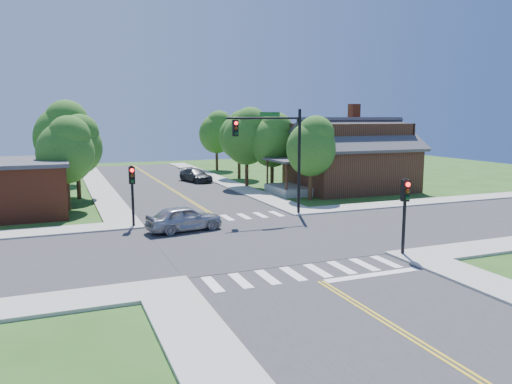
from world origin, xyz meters
name	(u,v)px	position (x,y,z in m)	size (l,w,h in m)	color
ground	(253,240)	(0.00, 0.00, 0.00)	(100.00, 100.00, 0.00)	#274A17
road_ns	(253,240)	(0.00, 0.00, 0.02)	(10.00, 90.00, 0.04)	#2D2D30
road_ew	(253,240)	(0.00, 0.00, 0.03)	(90.00, 10.00, 0.04)	#2D2D30
intersection_patch	(253,240)	(0.00, 0.00, 0.00)	(10.20, 10.20, 0.06)	#2D2D30
sidewalk_ne	(346,187)	(15.82, 15.82, 0.07)	(40.00, 40.00, 0.14)	#9E9B93
crosswalk_north	(219,218)	(0.00, 6.20, 0.05)	(8.85, 2.00, 0.01)	white
crosswalk_south	(306,272)	(0.00, -6.20, 0.05)	(8.85, 2.00, 0.01)	white
centerline	(253,240)	(0.00, 0.00, 0.05)	(0.30, 90.00, 0.01)	gold
stop_bar	(373,276)	(2.50, -7.60, 0.00)	(4.60, 0.45, 0.09)	white
signal_mast_ne	(277,145)	(3.91, 5.59, 4.85)	(5.30, 0.42, 7.20)	black
signal_pole_se	(405,202)	(5.60, -5.62, 2.66)	(0.34, 0.42, 3.80)	black
signal_pole_nw	(132,185)	(-5.60, 5.58, 2.66)	(0.34, 0.42, 3.80)	black
house_ne	(350,154)	(15.11, 14.23, 3.33)	(13.05, 8.80, 7.11)	#301E10
tree_e_a	(312,145)	(9.26, 10.56, 4.45)	(4.00, 3.80, 6.79)	#382314
tree_e_b	(273,139)	(8.97, 17.57, 4.65)	(4.18, 3.97, 7.10)	#382314
tree_e_c	(240,134)	(8.77, 26.01, 4.83)	(4.34, 4.12, 7.38)	#382314
tree_e_d	(217,131)	(9.10, 35.12, 4.87)	(4.37, 4.16, 7.44)	#382314
tree_w_a	(67,148)	(-9.03, 13.25, 4.45)	(4.00, 3.80, 6.80)	#382314
tree_w_b	(64,134)	(-9.01, 19.82, 5.29)	(4.75, 4.51, 8.08)	#382314
tree_w_c	(63,130)	(-8.97, 28.20, 5.42)	(4.87, 4.62, 8.27)	#382314
tree_w_d	(64,138)	(-8.78, 36.70, 4.20)	(3.78, 3.59, 6.42)	#382314
tree_house	(248,135)	(7.11, 19.33, 4.97)	(4.46, 4.24, 7.59)	#382314
tree_bldg	(78,144)	(-8.08, 18.15, 4.53)	(4.07, 3.87, 6.92)	#382314
car_silver	(184,219)	(-2.97, 3.50, 0.76)	(4.70, 2.52, 1.52)	#A4A6AB
car_dgrey	(196,176)	(3.50, 24.90, 0.67)	(2.99, 4.96, 1.35)	#2D3032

